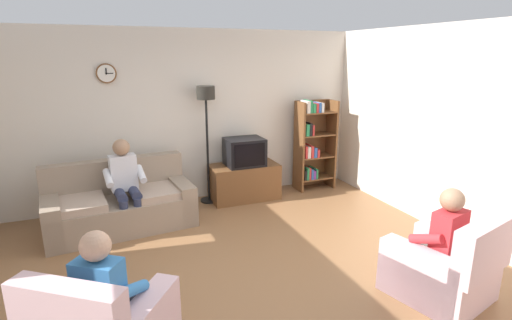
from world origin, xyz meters
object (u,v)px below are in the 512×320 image
(bookshelf, at_px, (312,143))
(armchair_near_bookshelf, at_px, (443,269))
(couch, at_px, (121,206))
(tv, at_px, (244,152))
(person_on_couch, at_px, (125,180))
(person_in_right_armchair, at_px, (438,237))
(floor_lamp, at_px, (206,112))
(person_in_left_armchair, at_px, (108,290))
(tv_stand, at_px, (244,182))

(bookshelf, bearing_deg, armchair_near_bookshelf, -97.55)
(couch, xyz_separation_m, tv, (1.95, 0.39, 0.49))
(person_on_couch, height_order, person_in_right_armchair, person_on_couch)
(couch, relative_size, floor_lamp, 1.07)
(tv, height_order, person_in_right_armchair, person_in_right_armchair)
(person_in_right_armchair, bearing_deg, bookshelf, 81.87)
(person_in_left_armchair, bearing_deg, person_on_couch, 82.76)
(bookshelf, distance_m, armchair_near_bookshelf, 3.42)
(person_on_couch, bearing_deg, person_in_right_armchair, -44.69)
(bookshelf, bearing_deg, person_on_couch, -169.32)
(couch, xyz_separation_m, armchair_near_bookshelf, (2.80, -2.86, -0.02))
(couch, xyz_separation_m, person_in_left_armchair, (-0.22, -2.53, 0.29))
(tv, bearing_deg, person_in_left_armchair, -126.68)
(bookshelf, bearing_deg, floor_lamp, 179.07)
(couch, distance_m, tv, 2.05)
(tv, height_order, armchair_near_bookshelf, tv)
(couch, relative_size, person_on_couch, 1.60)
(bookshelf, relative_size, armchair_near_bookshelf, 1.49)
(person_in_right_armchair, bearing_deg, tv_stand, 104.53)
(couch, relative_size, bookshelf, 1.26)
(tv, distance_m, bookshelf, 1.30)
(person_in_left_armchair, bearing_deg, tv, 53.32)
(armchair_near_bookshelf, bearing_deg, bookshelf, 82.45)
(person_in_left_armchair, bearing_deg, floor_lamp, 62.24)
(floor_lamp, relative_size, person_in_right_armchair, 1.65)
(tv_stand, xyz_separation_m, floor_lamp, (-0.57, 0.10, 1.16))
(couch, xyz_separation_m, tv_stand, (1.95, 0.42, -0.02))
(tv_stand, distance_m, person_in_right_armchair, 3.31)
(tv, relative_size, armchair_near_bookshelf, 0.57)
(tv_stand, bearing_deg, couch, -167.94)
(armchair_near_bookshelf, bearing_deg, floor_lamp, 112.83)
(person_in_right_armchair, bearing_deg, tv, 104.63)
(couch, bearing_deg, floor_lamp, 20.50)
(couch, bearing_deg, armchair_near_bookshelf, -45.58)
(couch, bearing_deg, bookshelf, 8.52)
(couch, distance_m, floor_lamp, 1.86)
(tv_stand, distance_m, person_in_left_armchair, 3.67)
(person_on_couch, bearing_deg, tv, 15.07)
(floor_lamp, height_order, person_on_couch, floor_lamp)
(tv_stand, height_order, person_in_left_armchair, person_in_left_armchair)
(tv_stand, relative_size, person_on_couch, 0.89)
(armchair_near_bookshelf, bearing_deg, tv, 104.63)
(floor_lamp, bearing_deg, armchair_near_bookshelf, -67.17)
(couch, bearing_deg, person_in_right_armchair, -44.94)
(person_on_couch, bearing_deg, tv_stand, 15.77)
(couch, xyz_separation_m, bookshelf, (3.25, 0.49, 0.50))
(armchair_near_bookshelf, bearing_deg, person_on_couch, 134.63)
(bookshelf, relative_size, person_on_couch, 1.27)
(bookshelf, xyz_separation_m, person_on_couch, (-3.16, -0.60, -0.12))
(tv_stand, distance_m, person_on_couch, 1.98)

